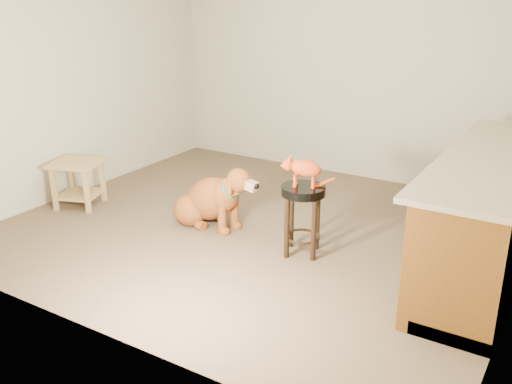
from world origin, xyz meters
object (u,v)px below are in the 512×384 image
Objects in this scene: golden_retriever at (211,200)px; tabby_kitten at (303,169)px; padded_stool at (303,206)px; wood_stool at (490,198)px; side_table at (78,176)px.

tabby_kitten reaches higher than golden_retriever.
padded_stool is 1.76m from wood_stool.
side_table is 1.47× the size of tabby_kitten.
side_table is 1.50m from golden_retriever.
wood_stool is at bearing 20.67° from side_table.
tabby_kitten reaches higher than padded_stool.
padded_stool is 1.03m from golden_retriever.
side_table is at bearing -159.33° from wood_stool.
side_table is 0.56× the size of golden_retriever.
side_table is (-3.75, -1.42, -0.04)m from wood_stool.
wood_stool is 1.81m from tabby_kitten.
wood_stool is 0.65× the size of golden_retriever.
golden_retriever is at bearing 174.82° from padded_stool.
wood_stool is 1.72× the size of tabby_kitten.
golden_retriever is at bearing -153.76° from wood_stool.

